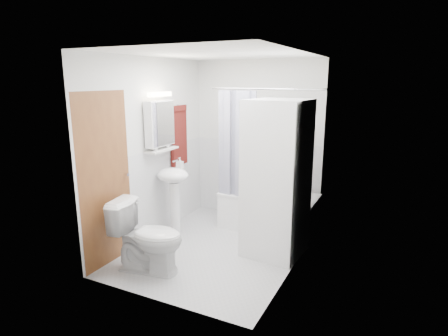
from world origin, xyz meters
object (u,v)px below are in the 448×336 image
at_px(sink, 174,186).
at_px(washer_dryer, 276,179).
at_px(bathtub, 269,209).
at_px(toilet, 148,237).

distance_m(sink, washer_dryer, 1.45).
bearing_deg(bathtub, sink, -145.03).
xyz_separation_m(bathtub, sink, (-1.11, -0.77, 0.42)).
xyz_separation_m(washer_dryer, toilet, (-1.13, -1.06, -0.55)).
bearing_deg(sink, toilet, -72.85).
relative_size(bathtub, washer_dryer, 0.72).
relative_size(sink, toilet, 1.28).
height_order(sink, toilet, sink).
xyz_separation_m(sink, washer_dryer, (1.43, 0.08, 0.25)).
bearing_deg(sink, washer_dryer, 3.12).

